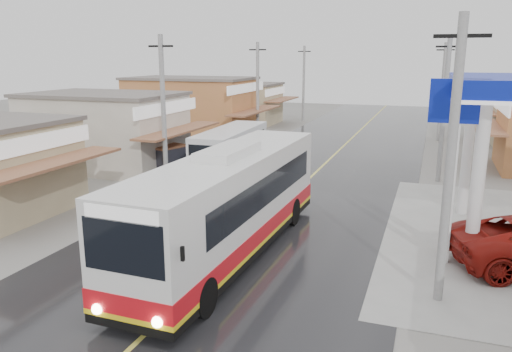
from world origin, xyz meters
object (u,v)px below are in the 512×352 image
Objects in this scene: tricycle_near at (160,158)px; tyre_stack at (141,193)px; cyclist at (184,187)px; coach_bus at (230,204)px; second_bus at (231,150)px; tricycle_far at (168,158)px.

tyre_stack is (1.77, -4.98, -0.69)m from tricycle_near.
coach_bus is at bearing -65.00° from cyclist.
second_bus is 6.92m from tyre_stack.
tricycle_far is at bearing 130.30° from coach_bus.
cyclist is 0.83× the size of tricycle_far.
tyre_stack is at bearing -58.76° from tricycle_far.
cyclist is 5.98m from tricycle_far.
tyre_stack is at bearing 144.47° from coach_bus.
second_bus reaches higher than tricycle_near.
coach_bus is 12.75m from second_bus.
coach_bus is at bearing -37.07° from tyre_stack.
tricycle_far is (-3.40, -1.53, -0.45)m from second_bus.
tricycle_far is 5.06m from tyre_stack.
cyclist is (0.13, -6.35, -0.73)m from second_bus.
second_bus is at bearing 75.27° from cyclist.
coach_bus reaches higher than tyre_stack.
cyclist reaches higher than tricycle_far.
coach_bus is at bearing -69.88° from second_bus.
tricycle_near is 2.57× the size of tyre_stack.
tyre_stack is (-7.13, 5.39, -1.67)m from coach_bus.
tricycle_near is (-4.19, 4.92, 0.18)m from cyclist.
tricycle_far is at bearing 110.38° from cyclist.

